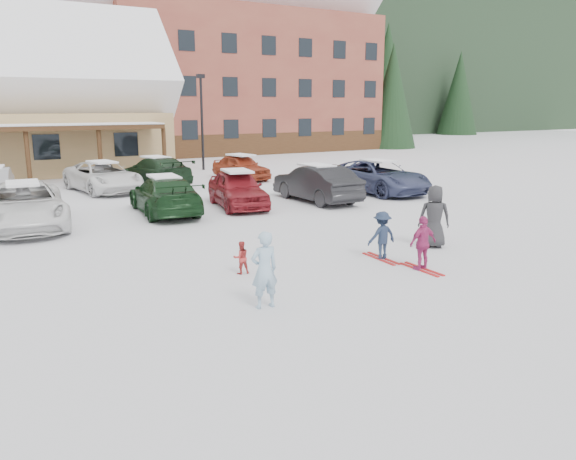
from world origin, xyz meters
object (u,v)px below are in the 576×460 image
lamp_post (202,116)px  parked_car_12 (241,167)px  adult_skier (264,270)px  child_navy (382,235)px  alpine_hotel (215,53)px  parked_car_6 (378,177)px  parked_car_4 (237,189)px  bystander_dark (434,217)px  child_magenta (423,243)px  parked_car_10 (103,177)px  parked_car_2 (25,206)px  parked_car_3 (165,195)px  parked_car_11 (156,171)px  toddler_red (241,258)px  parked_car_5 (316,183)px

lamp_post → parked_car_12: (0.01, -5.59, -2.69)m
adult_skier → child_navy: adult_skier is taller
alpine_hotel → parked_car_12: (-7.39, -20.52, -7.94)m
adult_skier → parked_car_6: (11.90, 11.00, -0.04)m
parked_car_4 → bystander_dark: bearing=-67.0°
child_magenta → parked_car_6: bearing=-123.3°
parked_car_6 → parked_car_10: 13.13m
alpine_hotel → adult_skier: bearing=-112.0°
child_magenta → parked_car_2: size_ratio=0.25×
parked_car_3 → parked_car_11: bearing=-100.3°
parked_car_2 → bystander_dark: bearing=-37.7°
parked_car_2 → toddler_red: bearing=-60.8°
child_navy → child_magenta: bearing=102.8°
alpine_hotel → child_navy: 39.98m
parked_car_2 → parked_car_5: bearing=1.9°
adult_skier → toddler_red: 2.49m
toddler_red → parked_car_3: bearing=-88.9°
child_navy → parked_car_3: parked_car_3 is taller
alpine_hotel → bystander_dark: (-9.21, -37.25, -7.72)m
child_navy → parked_car_12: parked_car_12 is taller
parked_car_4 → parked_car_12: size_ratio=1.08×
parked_car_11 → child_magenta: bearing=84.4°
parked_car_12 → parked_car_3: bearing=-140.7°
toddler_red → child_magenta: (4.08, -1.99, 0.28)m
toddler_red → parked_car_6: bearing=-135.5°
toddler_red → parked_car_10: size_ratio=0.16×
toddler_red → parked_car_6: parked_car_6 is taller
lamp_post → toddler_red: lamp_post is taller
adult_skier → parked_car_5: (8.05, 10.42, -0.02)m
parked_car_10 → parked_car_12: size_ratio=1.28×
child_magenta → parked_car_11: 18.43m
parked_car_5 → parked_car_12: parked_car_5 is taller
child_magenta → child_navy: bearing=-79.0°
parked_car_12 → parked_car_6: bearing=-74.6°
parked_car_10 → parked_car_12: bearing=-3.3°
child_navy → parked_car_5: bearing=-109.7°
lamp_post → parked_car_10: lamp_post is taller
parked_car_4 → parked_car_12: parked_car_4 is taller
lamp_post → parked_car_11: lamp_post is taller
child_navy → parked_car_6: bearing=-125.9°
parked_car_12 → parked_car_4: bearing=-125.4°
lamp_post → bystander_dark: bearing=-94.6°
toddler_red → parked_car_10: 15.54m
parked_car_3 → parked_car_5: 6.57m
lamp_post → parked_car_4: lamp_post is taller
bystander_dark → parked_car_3: size_ratio=0.37×
adult_skier → alpine_hotel: bearing=-109.6°
parked_car_4 → parked_car_5: size_ratio=0.92×
toddler_red → parked_car_12: parked_car_12 is taller
alpine_hotel → parked_car_11: alpine_hotel is taller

